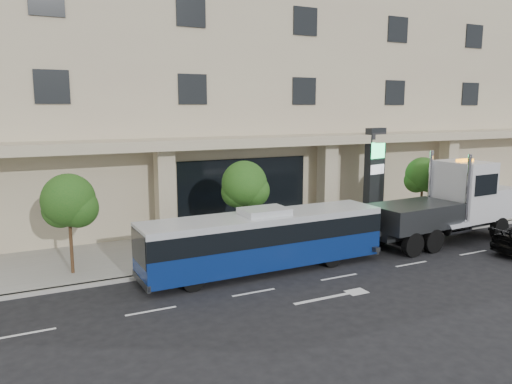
# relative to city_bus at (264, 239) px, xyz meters

# --- Properties ---
(ground) EXTENTS (120.00, 120.00, 0.00)m
(ground) POSITION_rel_city_bus_xyz_m (2.42, -0.69, -1.41)
(ground) COLOR black
(ground) RESTS_ON ground
(sidewalk) EXTENTS (120.00, 6.00, 0.15)m
(sidewalk) POSITION_rel_city_bus_xyz_m (2.42, 4.31, -1.34)
(sidewalk) COLOR gray
(sidewalk) RESTS_ON ground
(curb) EXTENTS (120.00, 0.30, 0.15)m
(curb) POSITION_rel_city_bus_xyz_m (2.42, 1.31, -1.34)
(curb) COLOR gray
(curb) RESTS_ON ground
(convention_center) EXTENTS (60.00, 17.60, 20.00)m
(convention_center) POSITION_rel_city_bus_xyz_m (2.42, 14.73, 8.56)
(convention_center) COLOR tan
(convention_center) RESTS_ON ground
(tree_left) EXTENTS (2.27, 2.20, 4.22)m
(tree_left) POSITION_rel_city_bus_xyz_m (-7.56, 2.90, 1.70)
(tree_left) COLOR #422B19
(tree_left) RESTS_ON sidewalk
(tree_mid) EXTENTS (2.28, 2.20, 4.38)m
(tree_mid) POSITION_rel_city_bus_xyz_m (0.44, 2.90, 1.85)
(tree_mid) COLOR #422B19
(tree_mid) RESTS_ON sidewalk
(tree_right) EXTENTS (2.10, 2.00, 4.04)m
(tree_right) POSITION_rel_city_bus_xyz_m (11.94, 2.90, 1.62)
(tree_right) COLOR #422B19
(tree_right) RESTS_ON sidewalk
(city_bus) EXTENTS (10.99, 2.47, 2.77)m
(city_bus) POSITION_rel_city_bus_xyz_m (0.00, 0.00, 0.00)
(city_bus) COLOR black
(city_bus) RESTS_ON ground
(tow_truck) EXTENTS (10.46, 3.12, 4.75)m
(tow_truck) POSITION_rel_city_bus_xyz_m (11.12, 0.04, 0.54)
(tow_truck) COLOR #2D3033
(tow_truck) RESTS_ON ground
(signage_pylon) EXTENTS (1.49, 0.83, 5.69)m
(signage_pylon) POSITION_rel_city_bus_xyz_m (10.14, 5.07, 1.63)
(signage_pylon) COLOR black
(signage_pylon) RESTS_ON sidewalk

